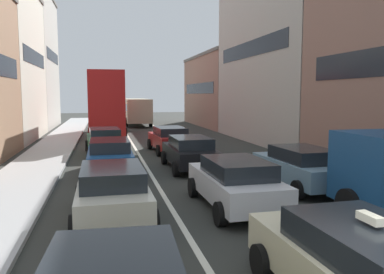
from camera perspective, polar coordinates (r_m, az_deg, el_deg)
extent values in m
cube|color=#AEAEAE|center=(24.02, -20.30, -1.98)|extent=(2.60, 64.00, 0.14)
cube|color=silver|center=(23.90, -8.32, -1.85)|extent=(0.16, 60.00, 0.01)
cube|color=silver|center=(24.41, -0.34, -1.61)|extent=(0.16, 60.00, 0.01)
cube|color=black|center=(31.59, -22.27, 10.80)|extent=(0.02, 8.80, 1.10)
cube|color=#B2ADA3|center=(43.04, -24.62, 10.01)|extent=(7.00, 10.90, 13.15)
cube|color=black|center=(42.55, -19.94, 11.15)|extent=(0.02, 8.80, 1.10)
cube|color=#936B5B|center=(42.46, 5.57, 6.68)|extent=(7.00, 14.57, 7.33)
cube|color=black|center=(41.48, 0.93, 7.22)|extent=(0.02, 11.73, 1.10)
cube|color=#66605B|center=(42.66, 5.63, 11.80)|extent=(7.20, 14.57, 0.30)
cube|color=#B2ADA3|center=(29.04, 15.04, 11.13)|extent=(7.00, 14.57, 11.84)
cube|color=black|center=(27.65, 8.47, 12.77)|extent=(0.02, 11.73, 1.10)
cube|color=black|center=(12.21, 24.33, -1.59)|extent=(2.02, 0.07, 0.70)
cylinder|color=black|center=(10.89, 22.38, -9.56)|extent=(0.32, 0.97, 0.96)
cube|color=beige|center=(6.67, 23.41, -18.09)|extent=(1.86, 4.33, 0.70)
cube|color=#1E2328|center=(6.32, 24.76, -14.08)|extent=(1.62, 2.43, 0.52)
cube|color=#F2EACC|center=(6.20, 24.92, -10.86)|extent=(0.17, 0.44, 0.12)
cylinder|color=black|center=(7.52, 10.26, -17.71)|extent=(0.23, 0.64, 0.64)
cylinder|color=black|center=(8.39, 22.24, -15.47)|extent=(0.23, 0.64, 0.64)
cube|color=silver|center=(11.61, 6.34, -7.18)|extent=(1.85, 4.32, 0.70)
cube|color=#1E2328|center=(11.30, 6.72, -4.64)|extent=(1.61, 2.43, 0.52)
cylinder|color=black|center=(12.79, 0.14, -7.48)|extent=(0.23, 0.64, 0.64)
cylinder|color=black|center=(13.34, 7.89, -6.97)|extent=(0.23, 0.64, 0.64)
cylinder|color=black|center=(10.08, 4.20, -11.32)|extent=(0.23, 0.64, 0.64)
cylinder|color=black|center=(10.76, 13.72, -10.33)|extent=(0.23, 0.64, 0.64)
cube|color=beige|center=(10.72, -11.74, -8.40)|extent=(1.85, 4.32, 0.70)
cube|color=#1E2328|center=(10.40, -11.77, -5.69)|extent=(1.61, 2.43, 0.52)
cylinder|color=black|center=(12.24, -16.30, -8.38)|extent=(0.23, 0.64, 0.64)
cylinder|color=black|center=(12.28, -7.60, -8.12)|extent=(0.23, 0.64, 0.64)
cylinder|color=black|center=(9.44, -17.10, -12.83)|extent=(0.23, 0.64, 0.64)
cylinder|color=black|center=(9.50, -5.68, -12.45)|extent=(0.23, 0.64, 0.64)
cube|color=black|center=(17.43, -0.38, -2.60)|extent=(1.85, 4.32, 0.70)
cube|color=#1E2328|center=(17.16, -0.22, -0.85)|extent=(1.61, 2.43, 0.52)
cylinder|color=black|center=(18.72, -4.16, -3.08)|extent=(0.23, 0.64, 0.64)
cylinder|color=black|center=(19.11, 1.30, -2.87)|extent=(0.23, 0.64, 0.64)
cylinder|color=black|center=(15.89, -2.39, -4.76)|extent=(0.23, 0.64, 0.64)
cylinder|color=black|center=(16.35, 3.96, -4.46)|extent=(0.23, 0.64, 0.64)
cube|color=#194C8C|center=(16.82, -12.09, -3.07)|extent=(1.82, 4.31, 0.70)
cube|color=#1E2328|center=(16.54, -12.12, -1.26)|extent=(1.60, 2.42, 0.52)
cylinder|color=black|center=(18.32, -15.05, -3.49)|extent=(0.22, 0.64, 0.64)
cylinder|color=black|center=(18.35, -9.29, -3.34)|extent=(0.22, 0.64, 0.64)
cylinder|color=black|center=(15.45, -15.37, -5.30)|extent=(0.22, 0.64, 0.64)
cylinder|color=black|center=(15.49, -8.52, -5.12)|extent=(0.22, 0.64, 0.64)
cube|color=#A51E1E|center=(22.64, -3.37, -0.55)|extent=(2.02, 4.39, 0.70)
cube|color=#1E2328|center=(22.38, -3.26, 0.82)|extent=(1.71, 2.49, 0.52)
cylinder|color=black|center=(23.93, -6.28, -1.05)|extent=(0.25, 0.65, 0.64)
cylinder|color=black|center=(24.30, -2.00, -0.90)|extent=(0.25, 0.65, 0.64)
cylinder|color=black|center=(21.08, -4.93, -2.03)|extent=(0.25, 0.65, 0.64)
cylinder|color=black|center=(21.50, -0.11, -1.84)|extent=(0.25, 0.65, 0.64)
cube|color=#19592D|center=(22.42, -12.85, -0.76)|extent=(2.08, 4.41, 0.70)
cube|color=#1E2328|center=(22.16, -12.85, 0.61)|extent=(1.74, 2.51, 0.52)
cylinder|color=black|center=(23.87, -15.28, -1.25)|extent=(0.26, 0.65, 0.64)
cylinder|color=black|center=(23.98, -10.88, -1.11)|extent=(0.26, 0.65, 0.64)
cylinder|color=black|center=(20.97, -15.05, -2.27)|extent=(0.26, 0.65, 0.64)
cylinder|color=black|center=(21.10, -10.05, -2.10)|extent=(0.26, 0.65, 0.64)
cube|color=#759EB7|center=(14.52, 15.69, -4.64)|extent=(1.96, 4.36, 0.70)
cube|color=#1E2328|center=(14.26, 16.16, -2.57)|extent=(1.67, 2.47, 0.52)
cylinder|color=black|center=(15.43, 9.90, -5.19)|extent=(0.24, 0.65, 0.64)
cylinder|color=black|center=(16.28, 15.80, -4.73)|extent=(0.24, 0.65, 0.64)
cylinder|color=black|center=(12.90, 15.44, -7.59)|extent=(0.24, 0.65, 0.64)
cylinder|color=black|center=(13.91, 22.03, -6.82)|extent=(0.24, 0.65, 0.64)
cube|color=#B21919|center=(31.98, -12.40, 3.17)|extent=(2.69, 10.54, 2.40)
cube|color=black|center=(31.97, -12.42, 3.81)|extent=(2.71, 9.91, 0.70)
cube|color=#B21919|center=(31.95, -12.50, 7.26)|extent=(2.69, 10.54, 2.16)
cube|color=black|center=(31.95, -12.51, 7.69)|extent=(2.71, 9.91, 0.64)
cylinder|color=black|center=(35.87, -14.32, 1.52)|extent=(0.32, 1.01, 1.00)
cylinder|color=black|center=(35.85, -10.32, 1.62)|extent=(0.32, 1.01, 1.00)
cylinder|color=black|center=(28.97, -14.85, 0.41)|extent=(0.32, 1.01, 1.00)
cylinder|color=black|center=(28.95, -9.91, 0.53)|extent=(0.32, 1.01, 1.00)
cube|color=#BFB793|center=(43.45, -8.32, 4.04)|extent=(2.51, 10.50, 2.40)
cube|color=black|center=(43.44, -8.33, 4.51)|extent=(2.54, 9.87, 0.70)
cylinder|color=black|center=(47.19, -10.20, 2.72)|extent=(0.30, 1.00, 1.00)
cylinder|color=black|center=(47.38, -7.18, 2.79)|extent=(0.30, 1.00, 1.00)
cylinder|color=black|center=(40.29, -9.70, 2.13)|extent=(0.30, 1.00, 1.00)
cylinder|color=black|center=(40.51, -6.16, 2.21)|extent=(0.30, 1.00, 1.00)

